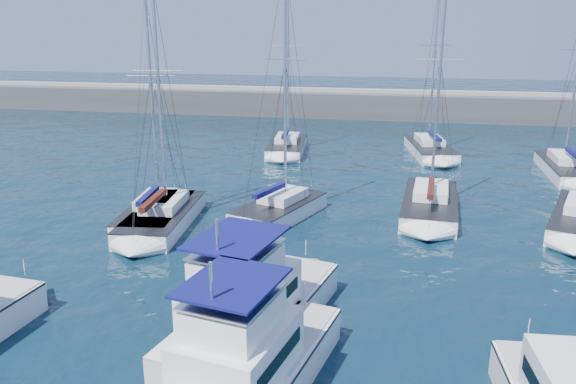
% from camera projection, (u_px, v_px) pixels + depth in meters
% --- Properties ---
extents(ground, '(220.00, 220.00, 0.00)m').
position_uv_depth(ground, '(313.00, 323.00, 21.57)').
color(ground, black).
rests_on(ground, ground).
extents(breakwater, '(160.00, 6.00, 4.45)m').
position_uv_depth(breakwater, '(378.00, 109.00, 70.14)').
color(breakwater, '#424244').
rests_on(breakwater, ground).
extents(motor_yacht_port_inner, '(5.14, 9.54, 4.69)m').
position_uv_depth(motor_yacht_port_inner, '(251.00, 310.00, 20.24)').
color(motor_yacht_port_inner, white).
rests_on(motor_yacht_port_inner, ground).
extents(motor_yacht_stbd_inner, '(4.66, 8.41, 4.69)m').
position_uv_depth(motor_yacht_stbd_inner, '(248.00, 366.00, 16.91)').
color(motor_yacht_stbd_inner, white).
rests_on(motor_yacht_stbd_inner, ground).
extents(sailboat_mid_a, '(3.93, 7.36, 13.27)m').
position_uv_depth(sailboat_mid_a, '(156.00, 213.00, 32.58)').
color(sailboat_mid_a, white).
rests_on(sailboat_mid_a, ground).
extents(sailboat_mid_b, '(3.83, 8.34, 13.79)m').
position_uv_depth(sailboat_mid_b, '(163.00, 217.00, 31.99)').
color(sailboat_mid_b, white).
rests_on(sailboat_mid_b, ground).
extents(sailboat_mid_c, '(5.02, 7.27, 14.68)m').
position_uv_depth(sailboat_mid_c, '(280.00, 209.00, 33.37)').
color(sailboat_mid_c, white).
rests_on(sailboat_mid_c, ground).
extents(sailboat_mid_d, '(3.73, 8.93, 14.55)m').
position_uv_depth(sailboat_mid_d, '(430.00, 204.00, 34.33)').
color(sailboat_mid_d, white).
rests_on(sailboat_mid_d, ground).
extents(sailboat_back_a, '(3.79, 7.92, 14.90)m').
position_uv_depth(sailboat_back_a, '(287.00, 147.00, 50.50)').
color(sailboat_back_a, white).
rests_on(sailboat_back_a, ground).
extents(sailboat_back_b, '(4.59, 9.17, 15.06)m').
position_uv_depth(sailboat_back_b, '(430.00, 149.00, 49.69)').
color(sailboat_back_b, white).
rests_on(sailboat_back_b, ground).
extents(sailboat_back_c, '(3.14, 8.82, 14.92)m').
position_uv_depth(sailboat_back_c, '(566.00, 168.00, 42.93)').
color(sailboat_back_c, white).
rests_on(sailboat_back_c, ground).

